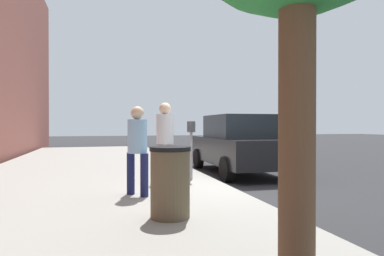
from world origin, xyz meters
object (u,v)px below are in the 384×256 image
(parked_sedan_near, at_px, (238,144))
(trash_bin, at_px, (170,182))
(pedestrian_bystander, at_px, (137,144))
(pedestrian_at_meter, at_px, (165,134))
(parking_meter, at_px, (191,138))

(parked_sedan_near, xyz_separation_m, trash_bin, (-4.72, 3.09, -0.24))
(pedestrian_bystander, xyz_separation_m, trash_bin, (-1.62, -0.29, -0.46))
(pedestrian_at_meter, distance_m, parked_sedan_near, 3.12)
(parking_meter, distance_m, trash_bin, 3.36)
(parking_meter, xyz_separation_m, trash_bin, (-3.11, 1.16, -0.51))
(pedestrian_bystander, xyz_separation_m, parked_sedan_near, (3.10, -3.38, -0.22))
(pedestrian_bystander, distance_m, trash_bin, 1.71)
(parking_meter, bearing_deg, parked_sedan_near, -50.31)
(pedestrian_at_meter, height_order, parked_sedan_near, pedestrian_at_meter)
(parked_sedan_near, bearing_deg, pedestrian_bystander, 132.48)
(pedestrian_at_meter, height_order, pedestrian_bystander, pedestrian_at_meter)
(parked_sedan_near, bearing_deg, trash_bin, 146.77)
(pedestrian_at_meter, bearing_deg, parking_meter, -15.99)
(trash_bin, bearing_deg, pedestrian_at_meter, -9.39)
(parking_meter, xyz_separation_m, pedestrian_at_meter, (-0.10, 0.66, 0.08))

